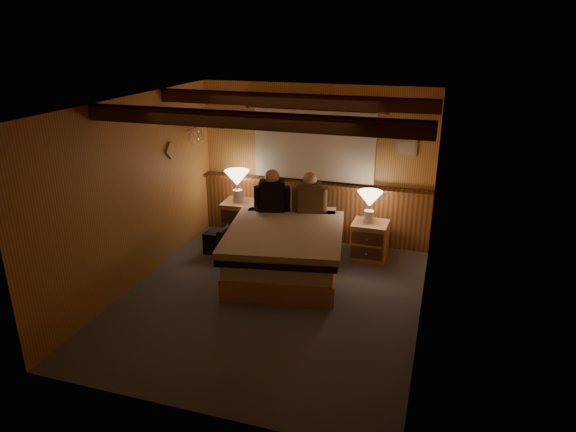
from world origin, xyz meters
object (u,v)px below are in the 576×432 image
at_px(bed, 286,249).
at_px(duffel_bag, 224,242).
at_px(lamp_right, 370,201).
at_px(nightstand_left, 241,219).
at_px(nightstand_right, 369,240).
at_px(lamp_left, 237,180).
at_px(person_left, 272,194).
at_px(person_right, 310,196).

height_order(bed, duffel_bag, bed).
distance_m(bed, duffel_bag, 1.13).
bearing_deg(lamp_right, nightstand_left, 175.17).
xyz_separation_m(nightstand_left, nightstand_right, (2.07, -0.18, -0.02)).
relative_size(bed, lamp_left, 4.27).
bearing_deg(lamp_right, person_left, -171.00).
bearing_deg(lamp_right, nightstand_right, -20.56).
bearing_deg(person_left, person_right, -3.41).
height_order(nightstand_right, person_right, person_right).
height_order(nightstand_left, lamp_left, lamp_left).
distance_m(nightstand_right, lamp_left, 2.22).
bearing_deg(nightstand_left, person_right, -16.41).
xyz_separation_m(lamp_left, person_right, (1.23, -0.26, -0.05)).
xyz_separation_m(nightstand_right, lamp_left, (-2.11, 0.17, 0.68)).
distance_m(person_right, duffel_bag, 1.46).
height_order(nightstand_left, person_right, person_right).
bearing_deg(lamp_left, bed, -41.45).
bearing_deg(lamp_left, person_left, -28.16).
distance_m(nightstand_left, duffel_bag, 0.66).
distance_m(nightstand_left, person_left, 0.98).
distance_m(lamp_left, duffel_bag, 1.00).
distance_m(bed, person_left, 0.91).
bearing_deg(person_left, lamp_right, -6.79).
relative_size(bed, lamp_right, 4.66).
bearing_deg(lamp_left, nightstand_left, 19.19).
xyz_separation_m(nightstand_left, person_left, (0.66, -0.39, 0.61)).
height_order(lamp_left, person_left, person_left).
bearing_deg(person_left, lamp_left, 136.05).
relative_size(person_left, person_right, 1.04).
distance_m(lamp_right, person_right, 0.85).
height_order(nightstand_right, lamp_right, lamp_right).
bearing_deg(nightstand_left, duffel_bag, -94.89).
bearing_deg(person_left, bed, -72.24).
distance_m(nightstand_left, nightstand_right, 2.08).
bearing_deg(nightstand_right, bed, -141.17).
bearing_deg(nightstand_right, nightstand_left, 175.76).
height_order(bed, person_left, person_left).
xyz_separation_m(bed, duffel_bag, (-1.07, 0.33, -0.17)).
distance_m(nightstand_right, duffel_bag, 2.14).
bearing_deg(bed, person_left, 113.55).
distance_m(nightstand_right, person_right, 1.08).
relative_size(lamp_right, person_right, 0.74).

